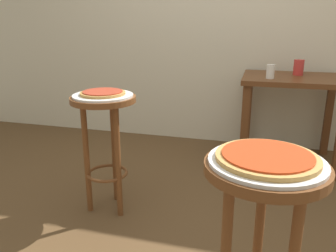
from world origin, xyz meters
TOP-DOWN VIEW (x-y plane):
  - ground_plane at (0.00, 0.00)m, footprint 6.00×6.00m
  - stool_foreground at (0.42, -0.71)m, footprint 0.40×0.40m
  - serving_plate_foreground at (0.42, -0.71)m, footprint 0.37×0.37m
  - pizza_foreground at (0.42, -0.71)m, footprint 0.32×0.32m
  - stool_middle at (-0.53, 0.07)m, footprint 0.40×0.40m
  - serving_plate_middle at (-0.53, 0.07)m, footprint 0.36×0.36m
  - pizza_middle at (-0.53, 0.07)m, footprint 0.27×0.27m
  - dining_table at (0.64, 1.22)m, footprint 0.81×0.67m
  - cup_near_edge at (0.45, 1.05)m, footprint 0.06×0.06m
  - cup_far_edge at (0.68, 1.31)m, footprint 0.08×0.08m

SIDE VIEW (x-z plane):
  - ground_plane at x=0.00m, z-range 0.00..0.00m
  - stool_foreground at x=0.42m, z-range 0.18..0.94m
  - stool_middle at x=-0.53m, z-range 0.18..0.94m
  - dining_table at x=0.64m, z-range 0.24..0.99m
  - serving_plate_foreground at x=0.42m, z-range 0.76..0.77m
  - serving_plate_middle at x=-0.53m, z-range 0.76..0.77m
  - pizza_foreground at x=0.42m, z-range 0.77..0.79m
  - pizza_middle at x=-0.53m, z-range 0.77..0.79m
  - cup_near_edge at x=0.45m, z-range 0.76..0.87m
  - cup_far_edge at x=0.68m, z-range 0.76..0.89m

